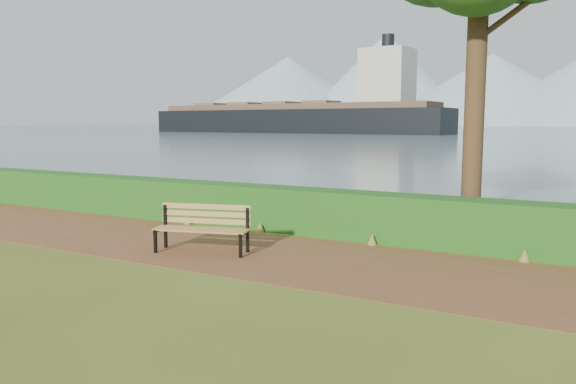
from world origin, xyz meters
The scene contains 5 objects.
ground centered at (0.00, 0.00, 0.00)m, with size 140.00×140.00×0.00m, color #475418.
path centered at (0.00, 0.30, 0.01)m, with size 40.00×3.40×0.01m, color brown.
hedge centered at (0.00, 2.60, 0.50)m, with size 32.00×0.85×1.00m, color #144012.
bench centered at (-1.06, -0.11, 0.53)m, with size 1.91×1.01×0.92m.
cargo_ship centered at (-52.57, 102.37, 3.24)m, with size 72.28×16.40×21.75m.
Camera 1 is at (5.54, -8.66, 2.52)m, focal length 35.00 mm.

